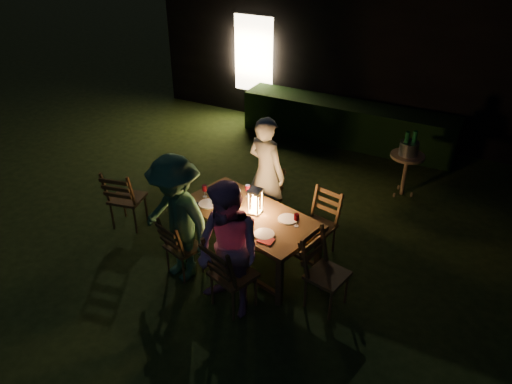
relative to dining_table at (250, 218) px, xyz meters
The scene contains 29 objects.
garden_envelope 6.69m from the dining_table, 86.56° to the left, with size 40.00×40.00×3.20m.
dining_table is the anchor object (origin of this frame).
chair_near_left 0.98m from the dining_table, 135.77° to the right, with size 0.51×0.53×0.90m.
chair_near_right 0.97m from the dining_table, 75.21° to the right, with size 0.60×0.62×1.04m.
chair_far_left 0.98m from the dining_table, 105.00° to the left, with size 0.51×0.53×0.95m.
chair_far_right 1.03m from the dining_table, 39.12° to the left, with size 0.51×0.53×0.95m.
chair_end 1.29m from the dining_table, 15.45° to the right, with size 0.56×0.53×1.00m.
chair_spare 2.03m from the dining_table, behind, with size 0.54×0.57×1.01m.
person_house_side 0.95m from the dining_table, 103.37° to the left, with size 0.62×0.41×1.71m, color beige.
person_opp_right 0.95m from the dining_table, 76.63° to the right, with size 0.83×0.64×1.70m, color #C788B1.
person_opp_left 0.95m from the dining_table, 134.15° to the right, with size 1.11×0.64×1.72m, color #376F47.
lantern 0.24m from the dining_table, 29.61° to the left, with size 0.16×0.16×0.35m.
plate_far_left 0.60m from the dining_table, 142.81° to the left, with size 0.25×0.25×0.01m, color white.
plate_near_left 0.60m from the dining_table, behind, with size 0.25×0.25×0.01m, color white.
plate_far_right 0.51m from the dining_table, 10.67° to the left, with size 0.25×0.25×0.01m, color white.
plate_near_right 0.51m from the dining_table, 41.44° to the right, with size 0.25×0.25×0.01m, color white.
wineglass_a 0.44m from the dining_table, 121.59° to the left, with size 0.06×0.06×0.18m, color #59070F, non-canonical shape.
wineglass_b 0.75m from the dining_table, behind, with size 0.06×0.06×0.18m, color #59070F, non-canonical shape.
wineglass_c 0.44m from the dining_table, 58.41° to the right, with size 0.06×0.06×0.18m, color #59070F, non-canonical shape.
wineglass_d 0.67m from the dining_table, ahead, with size 0.06×0.06×0.18m, color #59070F, non-canonical shape.
wineglass_e 0.36m from the dining_table, 123.82° to the right, with size 0.06×0.06×0.18m, color silver, non-canonical shape.
bottle_table 0.33m from the dining_table, 164.61° to the left, with size 0.07×0.07×0.28m, color #0F471E.
napkin_left 0.36m from the dining_table, 130.50° to the right, with size 0.18×0.14×0.01m, color red.
napkin_right 0.63m from the dining_table, 44.00° to the right, with size 0.18×0.14×0.01m, color red.
phone 0.69m from the dining_table, 169.57° to the right, with size 0.14×0.07×0.01m, color black.
side_table 3.04m from the dining_table, 62.48° to the left, with size 0.54×0.54×0.73m.
ice_bucket 3.04m from the dining_table, 62.48° to the left, with size 0.30×0.30×0.22m, color #A5A8AD.
bottle_bucket_a 2.99m from the dining_table, 62.98° to the left, with size 0.07×0.07×0.32m, color #0F471E.
bottle_bucket_b 3.10m from the dining_table, 62.00° to the left, with size 0.07×0.07×0.32m, color #0F471E.
Camera 1 is at (2.13, -5.16, 4.28)m, focal length 35.00 mm.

